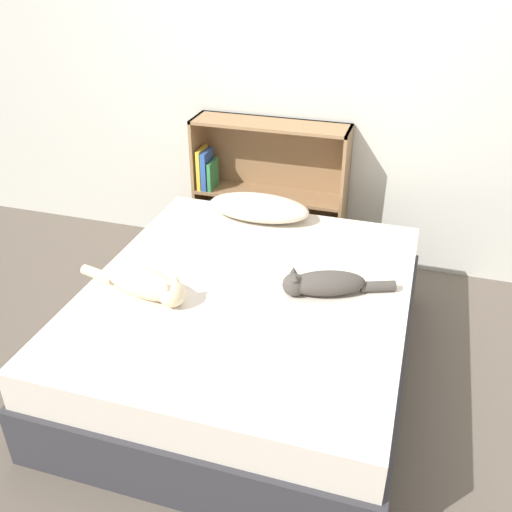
{
  "coord_description": "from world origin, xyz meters",
  "views": [
    {
      "loc": [
        0.71,
        -2.18,
        2.02
      ],
      "look_at": [
        0.0,
        0.14,
        0.59
      ],
      "focal_mm": 40.0,
      "sensor_mm": 36.0,
      "label": 1
    }
  ],
  "objects_px": {
    "pillow": "(259,208)",
    "bookshelf": "(267,189)",
    "bed": "(248,329)",
    "cat_dark": "(324,284)",
    "cat_light": "(145,283)"
  },
  "relations": [
    {
      "from": "cat_dark",
      "to": "bookshelf",
      "type": "relative_size",
      "value": 0.52
    },
    {
      "from": "bed",
      "to": "cat_dark",
      "type": "relative_size",
      "value": 3.47
    },
    {
      "from": "pillow",
      "to": "bookshelf",
      "type": "bearing_deg",
      "value": 99.65
    },
    {
      "from": "bed",
      "to": "cat_light",
      "type": "xyz_separation_m",
      "value": [
        -0.44,
        -0.21,
        0.32
      ]
    },
    {
      "from": "cat_dark",
      "to": "bookshelf",
      "type": "distance_m",
      "value": 1.27
    },
    {
      "from": "bed",
      "to": "cat_dark",
      "type": "distance_m",
      "value": 0.47
    },
    {
      "from": "cat_light",
      "to": "cat_dark",
      "type": "relative_size",
      "value": 1.17
    },
    {
      "from": "bookshelf",
      "to": "pillow",
      "type": "bearing_deg",
      "value": -80.35
    },
    {
      "from": "pillow",
      "to": "cat_light",
      "type": "xyz_separation_m",
      "value": [
        -0.27,
        -0.94,
        0.0
      ]
    },
    {
      "from": "bed",
      "to": "cat_light",
      "type": "distance_m",
      "value": 0.58
    },
    {
      "from": "bed",
      "to": "pillow",
      "type": "height_order",
      "value": "pillow"
    },
    {
      "from": "bed",
      "to": "cat_dark",
      "type": "height_order",
      "value": "cat_dark"
    },
    {
      "from": "cat_dark",
      "to": "bookshelf",
      "type": "xyz_separation_m",
      "value": [
        -0.6,
        1.11,
        -0.06
      ]
    },
    {
      "from": "pillow",
      "to": "cat_light",
      "type": "bearing_deg",
      "value": -106.07
    },
    {
      "from": "bed",
      "to": "bookshelf",
      "type": "relative_size",
      "value": 1.81
    }
  ]
}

